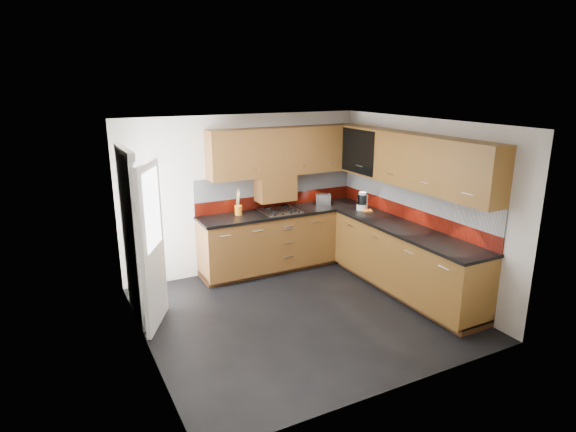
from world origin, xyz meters
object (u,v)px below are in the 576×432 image
gas_hob (280,211)px  food_processor (362,202)px  utensil_pot (238,209)px  toaster (323,199)px

gas_hob → food_processor: size_ratio=2.04×
gas_hob → food_processor: 1.28m
utensil_pot → food_processor: size_ratio=1.41×
gas_hob → food_processor: bearing=-23.0°
utensil_pot → toaster: bearing=-1.5°
toaster → food_processor: 0.69m
gas_hob → utensil_pot: utensil_pot is taller
toaster → food_processor: food_processor is taller
toaster → gas_hob: bearing=-173.7°
gas_hob → utensil_pot: bearing=168.5°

